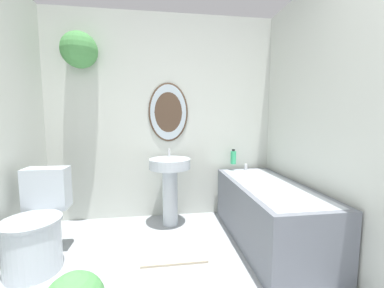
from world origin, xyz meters
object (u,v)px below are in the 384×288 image
Objects in this scene: pedestal_sink at (170,179)px; shampoo_bottle at (233,157)px; toilet at (37,230)px; bathtub at (268,212)px.

shampoo_bottle is (0.77, 0.14, 0.20)m from pedestal_sink.
shampoo_bottle is (1.87, 0.75, 0.42)m from toilet.
bathtub is (0.92, -0.50, -0.23)m from pedestal_sink.
pedestal_sink reaches higher than shampoo_bottle.
shampoo_bottle reaches higher than toilet.
toilet is 2.06m from shampoo_bottle.
shampoo_bottle is (-0.15, 0.64, 0.43)m from bathtub.
pedestal_sink is at bearing 28.74° from toilet.
pedestal_sink is 0.81m from shampoo_bottle.
pedestal_sink reaches higher than toilet.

